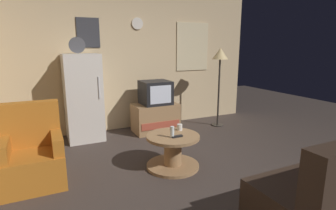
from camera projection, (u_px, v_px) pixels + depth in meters
ground_plane at (196, 176)px, 3.43m from camera, size 12.00×12.00×0.00m
wall_with_art at (133, 60)px, 5.30m from camera, size 5.20×0.12×2.71m
fridge at (83, 97)px, 4.65m from camera, size 0.60×0.62×1.77m
tv_stand at (155, 118)px, 5.18m from camera, size 0.84×0.53×0.54m
crt_tv at (155, 93)px, 5.08m from camera, size 0.54×0.51×0.44m
standing_lamp at (220, 60)px, 5.33m from camera, size 0.32×0.32×1.59m
coffee_table at (173, 151)px, 3.64m from camera, size 0.72×0.72×0.46m
wine_glass at (172, 132)px, 3.49m from camera, size 0.05×0.05×0.15m
mug_ceramic_white at (180, 127)px, 3.80m from camera, size 0.08×0.08×0.09m
remote_control at (177, 136)px, 3.52m from camera, size 0.15×0.05×0.02m
armchair at (33, 156)px, 3.22m from camera, size 0.68×0.68×0.96m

